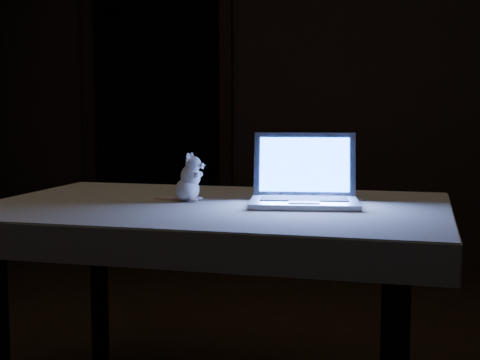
% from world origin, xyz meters
% --- Properties ---
extents(back_wall, '(4.50, 0.04, 2.60)m').
position_xyz_m(back_wall, '(0.00, 2.50, 1.30)').
color(back_wall, black).
rests_on(back_wall, ground).
extents(doorway, '(1.06, 0.36, 2.13)m').
position_xyz_m(doorway, '(-1.10, 2.50, 1.06)').
color(doorway, black).
rests_on(doorway, back_wall).
extents(table, '(1.27, 0.83, 0.67)m').
position_xyz_m(table, '(0.02, -0.01, 0.34)').
color(table, black).
rests_on(table, floor).
extents(tablecloth, '(1.39, 0.95, 0.09)m').
position_xyz_m(tablecloth, '(0.08, 0.02, 0.63)').
color(tablecloth, beige).
rests_on(tablecloth, table).
extents(laptop, '(0.35, 0.32, 0.21)m').
position_xyz_m(laptop, '(0.29, 0.01, 0.79)').
color(laptop, '#B3B3B8').
rests_on(laptop, tablecloth).
extents(plush_mouse, '(0.12, 0.12, 0.15)m').
position_xyz_m(plush_mouse, '(-0.07, 0.02, 0.75)').
color(plush_mouse, white).
rests_on(plush_mouse, tablecloth).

